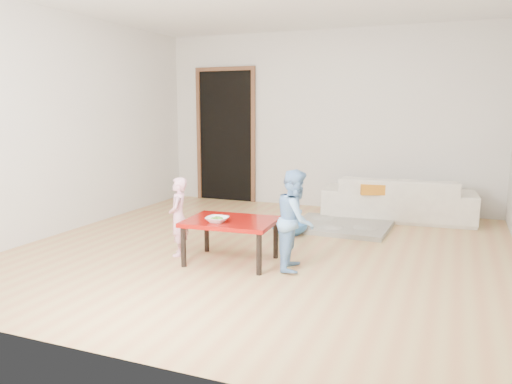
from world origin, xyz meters
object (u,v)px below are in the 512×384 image
Objects in this scene: sofa at (398,198)px; bowl at (217,220)px; red_table at (231,241)px; child_pink at (178,217)px; child_blue at (296,220)px; basin at (289,228)px.

sofa is 3.05m from bowl.
bowl reaches higher than red_table.
child_pink is at bearing 161.65° from bowl.
child_pink reaches higher than bowl.
bowl is 0.26× the size of child_pink.
bowl is 0.22× the size of child_blue.
red_table is at bearing 84.64° from child_blue.
child_blue is at bearing 71.07° from child_pink.
sofa is at bearing 50.28° from basin.
child_blue reaches higher than sofa.
sofa is 1.73m from basin.
child_pink is (-1.87, -2.55, 0.11)m from sofa.
child_blue reaches higher than bowl.
basin is (0.18, 1.26, -0.14)m from red_table.
child_pink is (-0.59, 0.03, 0.19)m from red_table.
sofa is 2.10× the size of child_blue.
basin is at bearing 81.78° from red_table.
basin is (-1.10, -1.32, -0.22)m from sofa.
red_table is (-1.28, -2.58, -0.07)m from sofa.
child_blue reaches higher than basin.
sofa is at bearing 63.62° from red_table.
sofa is at bearing -24.35° from child_blue.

